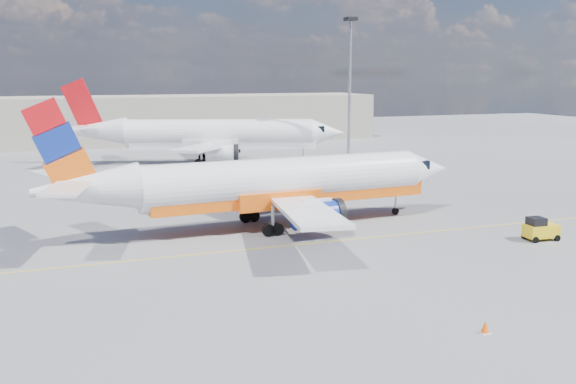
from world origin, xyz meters
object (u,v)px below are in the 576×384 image
object	(u,v)px
second_jet	(211,135)
traffic_cone	(485,327)
gse_tug	(540,229)
main_jet	(272,184)

from	to	relation	value
second_jet	traffic_cone	bearing A→B (deg)	-73.89
gse_tug	traffic_cone	xyz separation A→B (m)	(-14.33, -12.76, -0.49)
main_jet	second_jet	distance (m)	37.31
main_jet	gse_tug	world-z (taller)	main_jet
second_jet	traffic_cone	size ratio (longest dim) A/B	59.14
second_jet	traffic_cone	world-z (taller)	second_jet
main_jet	traffic_cone	distance (m)	23.44
traffic_cone	main_jet	bearing A→B (deg)	96.46
main_jet	gse_tug	bearing A→B (deg)	-35.16
second_jet	gse_tug	world-z (taller)	second_jet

